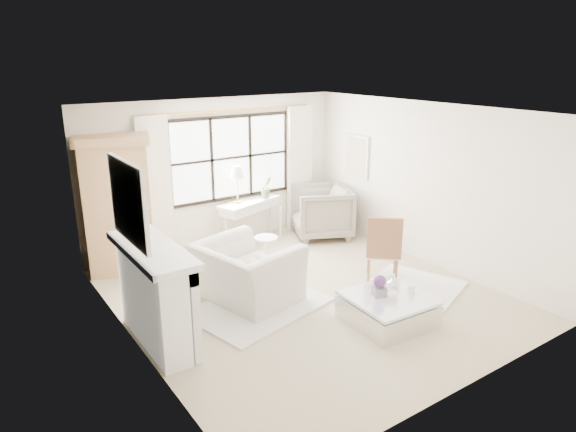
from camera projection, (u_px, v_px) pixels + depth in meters
name	position (u px, v px, depth m)	size (l,w,h in m)	color
floor	(305.00, 295.00, 7.62)	(5.50, 5.50, 0.00)	#C6B493
ceiling	(307.00, 111.00, 6.80)	(5.50, 5.50, 0.00)	silver
wall_back	(217.00, 173.00, 9.37)	(5.00, 5.00, 0.00)	white
wall_front	(471.00, 274.00, 5.05)	(5.00, 5.00, 0.00)	white
wall_left	(130.00, 244.00, 5.86)	(5.50, 5.50, 0.00)	beige
wall_right	(426.00, 184.00, 8.56)	(5.50, 5.50, 0.00)	white
window_pane	(231.00, 158.00, 9.44)	(2.40, 0.02, 1.50)	white
window_frame	(231.00, 158.00, 9.44)	(2.50, 0.04, 1.50)	black
curtain_rod	(231.00, 110.00, 9.13)	(0.04, 0.04, 3.30)	#AB853B
curtain_left	(156.00, 189.00, 8.68)	(0.55, 0.10, 2.47)	white
curtain_right	(300.00, 168.00, 10.30)	(0.55, 0.10, 2.47)	white
fireplace	(154.00, 294.00, 6.19)	(0.58, 1.66, 1.26)	silver
mirror_frame	(128.00, 202.00, 5.73)	(0.05, 1.15, 0.95)	silver
mirror_glass	(131.00, 202.00, 5.75)	(0.02, 1.00, 0.80)	silver
art_frame	(357.00, 157.00, 9.82)	(0.04, 0.62, 0.82)	silver
art_canvas	(356.00, 157.00, 9.81)	(0.01, 0.52, 0.72)	beige
mantel_lamp	(139.00, 204.00, 6.32)	(0.22, 0.22, 0.51)	black
armoire	(118.00, 204.00, 8.17)	(1.28, 1.01, 2.24)	tan
console_table	(250.00, 221.00, 9.73)	(1.38, 0.83, 0.80)	silver
console_lamp	(237.00, 173.00, 9.31)	(0.28, 0.28, 0.69)	#C68D44
orchid_plant	(266.00, 187.00, 9.74)	(0.23, 0.19, 0.43)	#647C53
side_table	(266.00, 247.00, 8.62)	(0.40, 0.40, 0.51)	white
rug_left	(258.00, 307.00, 7.24)	(1.85, 1.30, 0.03)	silver
rug_right	(408.00, 293.00, 7.66)	(1.74, 1.30, 0.03)	white
club_armchair	(247.00, 273.00, 7.33)	(1.34, 1.17, 0.87)	beige
wingback_chair	(322.00, 212.00, 9.98)	(1.05, 1.09, 0.99)	gray
french_chair	(382.00, 262.00, 8.03)	(0.68, 0.68, 1.08)	#8D5D3B
coffee_table	(388.00, 310.00, 6.80)	(1.05, 1.05, 0.38)	silver
planter_box	(379.00, 291.00, 6.74)	(0.16, 0.16, 0.12)	slate
planter_flowers	(380.00, 281.00, 6.70)	(0.17, 0.17, 0.17)	#5A2E75
pillar_candle	(411.00, 289.00, 6.80)	(0.09, 0.09, 0.12)	white
coffee_vase	(392.00, 282.00, 6.99)	(0.14, 0.14, 0.14)	white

